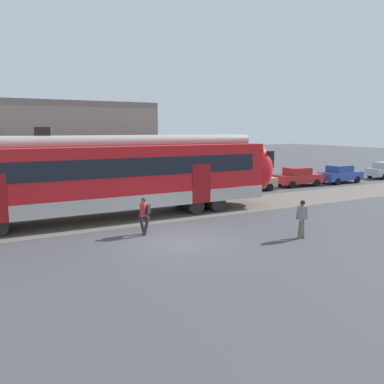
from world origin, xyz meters
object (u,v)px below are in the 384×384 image
parked_car_tan (250,181)px  parked_car_blue (340,174)px  parked_car_red (298,177)px  pedestrian_red (144,213)px  pedestrian_grey (302,216)px

parked_car_tan → parked_car_blue: size_ratio=1.01×
parked_car_tan → parked_car_red: bearing=1.6°
pedestrian_red → parked_car_blue: size_ratio=0.41×
pedestrian_grey → pedestrian_red: bearing=148.3°
pedestrian_grey → parked_car_blue: pedestrian_grey is taller
parked_car_tan → parked_car_blue: 9.53m
pedestrian_red → parked_car_red: (16.23, 7.85, -0.21)m
parked_car_tan → pedestrian_red: bearing=-145.6°
parked_car_red → parked_car_tan: bearing=-178.4°
pedestrian_red → pedestrian_grey: bearing=-31.7°
parked_car_red → parked_car_blue: (4.58, -0.27, 0.00)m
pedestrian_grey → parked_car_red: 15.48m
pedestrian_red → parked_car_red: bearing=25.8°
parked_car_red → parked_car_blue: same height
pedestrian_grey → parked_car_tan: (5.48, 11.30, -0.18)m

